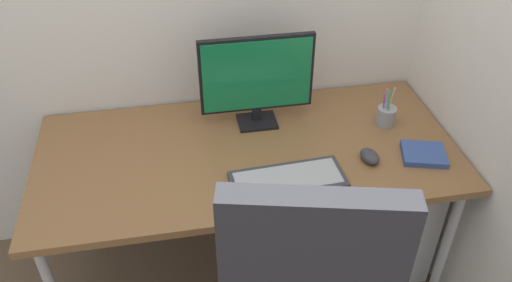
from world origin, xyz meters
name	(u,v)px	position (x,y,z in m)	size (l,w,h in m)	color
ground_plane	(249,268)	(0.00, 0.00, 0.00)	(8.00, 8.00, 0.00)	brown
desk	(247,159)	(0.00, 0.00, 0.68)	(1.66, 0.78, 0.72)	brown
filing_cabinet	(373,206)	(0.59, 0.01, 0.30)	(0.43, 0.48, 0.61)	silver
monitor	(257,78)	(0.07, 0.19, 0.94)	(0.46, 0.13, 0.39)	black
keyboard	(288,179)	(0.12, -0.21, 0.73)	(0.43, 0.20, 0.02)	#333338
mouse	(370,156)	(0.45, -0.15, 0.75)	(0.06, 0.10, 0.04)	#333338
pen_holder	(386,116)	(0.60, 0.07, 0.77)	(0.08, 0.08, 0.18)	gray
notebook	(424,154)	(0.67, -0.16, 0.74)	(0.17, 0.14, 0.02)	#334C8C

